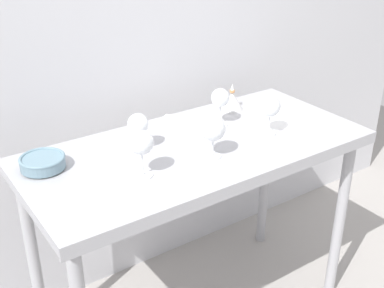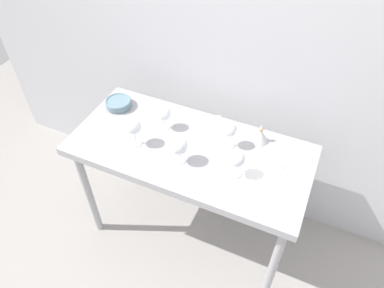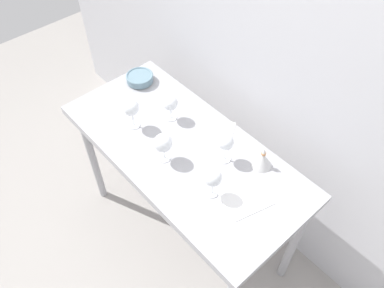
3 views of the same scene
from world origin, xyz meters
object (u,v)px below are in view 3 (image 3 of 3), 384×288
tasting_bowl (140,78)px  decanter_funnel (262,160)px  wine_glass_near_right (213,178)px  tasting_sheet_lower (215,136)px  wine_glass_near_center (163,143)px  wine_glass_near_left (131,109)px  wine_glass_far_right (226,143)px  wine_glass_far_left (170,104)px  tasting_sheet_upper (245,196)px

tasting_bowl → decanter_funnel: bearing=4.1°
wine_glass_near_right → tasting_sheet_lower: size_ratio=0.65×
wine_glass_near_center → wine_glass_near_right: wine_glass_near_center is taller
wine_glass_near_left → wine_glass_far_right: bearing=22.4°
wine_glass_far_left → wine_glass_near_right: wine_glass_near_right is taller
wine_glass_far_left → tasting_sheet_lower: wine_glass_far_left is taller
wine_glass_near_right → wine_glass_near_left: 0.61m
wine_glass_far_right → wine_glass_near_center: bearing=-132.4°
wine_glass_far_left → tasting_sheet_upper: size_ratio=0.69×
wine_glass_near_center → wine_glass_near_left: (-0.29, 0.02, 0.01)m
wine_glass_near_center → decanter_funnel: wine_glass_near_center is taller
tasting_sheet_upper → wine_glass_far_right: bearing=173.7°
wine_glass_far_left → tasting_sheet_lower: bearing=17.9°
decanter_funnel → wine_glass_far_right: bearing=-144.4°
tasting_sheet_lower → wine_glass_near_left: bearing=-174.6°
wine_glass_far_right → wine_glass_far_left: wine_glass_far_right is taller
wine_glass_far_right → wine_glass_far_left: size_ratio=1.09×
wine_glass_far_right → wine_glass_near_center: same height
wine_glass_far_right → tasting_sheet_lower: size_ratio=0.66×
wine_glass_far_left → wine_glass_near_right: (0.52, -0.18, 0.01)m
wine_glass_near_right → decanter_funnel: 0.31m
decanter_funnel → tasting_sheet_lower: bearing=-172.5°
wine_glass_near_center → wine_glass_near_right: bearing=6.3°
wine_glass_far_left → wine_glass_far_right: bearing=2.0°
wine_glass_near_left → decanter_funnel: wine_glass_near_left is taller
wine_glass_near_center → wine_glass_near_right: (0.32, 0.03, 0.00)m
wine_glass_far_right → tasting_sheet_lower: wine_glass_far_right is taller
wine_glass_near_right → tasting_sheet_lower: 0.38m
tasting_sheet_lower → tasting_bowl: bearing=150.2°
wine_glass_far_right → wine_glass_near_left: bearing=-157.6°
tasting_sheet_lower → wine_glass_near_center: bearing=-134.6°
wine_glass_far_left → wine_glass_near_left: (-0.09, -0.19, 0.02)m
wine_glass_far_left → wine_glass_near_right: size_ratio=0.92×
wine_glass_near_left → wine_glass_near_right: bearing=1.3°
wine_glass_near_right → tasting_sheet_upper: bearing=40.3°
wine_glass_near_left → tasting_bowl: 0.38m
tasting_sheet_upper → wine_glass_near_center: bearing=-147.4°
tasting_sheet_lower → wine_glass_far_left: bearing=165.6°
wine_glass_far_right → decanter_funnel: (0.15, 0.11, -0.08)m
wine_glass_far_right → wine_glass_near_right: 0.22m
tasting_sheet_upper → wine_glass_near_right: bearing=-124.4°
wine_glass_near_right → tasting_bowl: 0.92m
wine_glass_far_right → wine_glass_far_left: bearing=-178.0°
wine_glass_far_left → tasting_bowl: bearing=171.0°
tasting_sheet_lower → decanter_funnel: decanter_funnel is taller
wine_glass_near_left → tasting_sheet_upper: 0.75m
decanter_funnel → wine_glass_near_left: bearing=-154.2°
wine_glass_far_left → tasting_sheet_upper: (0.64, -0.08, -0.10)m
wine_glass_near_right → decanter_funnel: bearing=81.7°
wine_glass_far_right → wine_glass_near_right: size_ratio=1.01×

